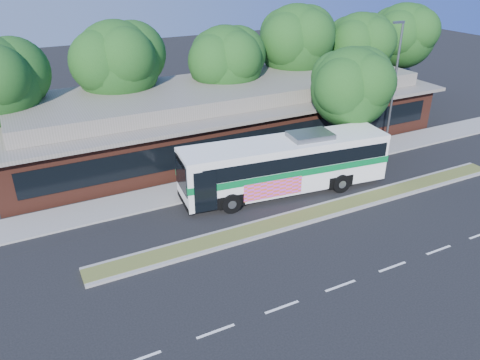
{
  "coord_description": "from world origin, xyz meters",
  "views": [
    {
      "loc": [
        -14.32,
        -17.52,
        13.23
      ],
      "look_at": [
        -4.01,
        2.73,
        2.0
      ],
      "focal_mm": 35.0,
      "sensor_mm": 36.0,
      "label": 1
    }
  ],
  "objects_px": {
    "lamp_post": "(394,84)",
    "sidewalk_tree": "(355,85)",
    "transit_bus": "(286,161)",
    "sedan": "(76,179)"
  },
  "relations": [
    {
      "from": "lamp_post",
      "to": "sidewalk_tree",
      "type": "height_order",
      "value": "lamp_post"
    },
    {
      "from": "lamp_post",
      "to": "sidewalk_tree",
      "type": "relative_size",
      "value": 1.18
    },
    {
      "from": "sedan",
      "to": "sidewalk_tree",
      "type": "relative_size",
      "value": 0.61
    },
    {
      "from": "lamp_post",
      "to": "transit_bus",
      "type": "distance_m",
      "value": 10.62
    },
    {
      "from": "sidewalk_tree",
      "to": "sedan",
      "type": "bearing_deg",
      "value": 169.01
    },
    {
      "from": "lamp_post",
      "to": "sedan",
      "type": "bearing_deg",
      "value": 169.77
    },
    {
      "from": "lamp_post",
      "to": "sidewalk_tree",
      "type": "bearing_deg",
      "value": 174.1
    },
    {
      "from": "sedan",
      "to": "sidewalk_tree",
      "type": "distance_m",
      "value": 18.86
    },
    {
      "from": "lamp_post",
      "to": "transit_bus",
      "type": "bearing_deg",
      "value": -167.51
    },
    {
      "from": "sedan",
      "to": "transit_bus",
      "type": "bearing_deg",
      "value": -126.28
    }
  ]
}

